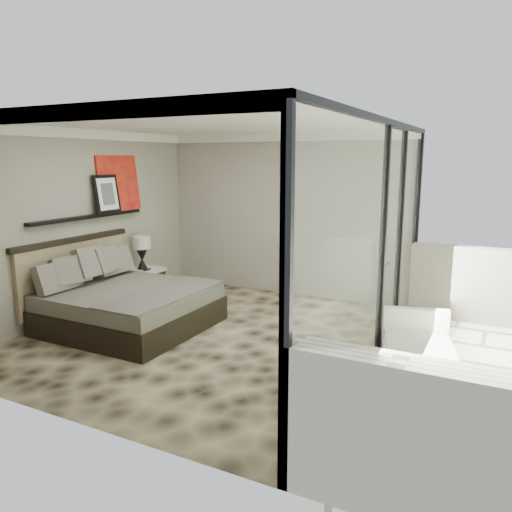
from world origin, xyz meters
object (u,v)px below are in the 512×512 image
at_px(nightstand, 146,283).
at_px(lounger, 420,362).
at_px(table_lamp, 142,248).
at_px(bed, 124,303).

distance_m(nightstand, lounger, 4.92).
relative_size(table_lamp, lounger, 0.34).
xyz_separation_m(nightstand, table_lamp, (-0.02, -0.05, 0.62)).
bearing_deg(lounger, nightstand, 151.06).
bearing_deg(lounger, table_lamp, 151.64).
height_order(nightstand, table_lamp, table_lamp).
relative_size(bed, nightstand, 4.04).
distance_m(bed, table_lamp, 1.56).
height_order(bed, table_lamp, bed).
bearing_deg(bed, nightstand, 117.99).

